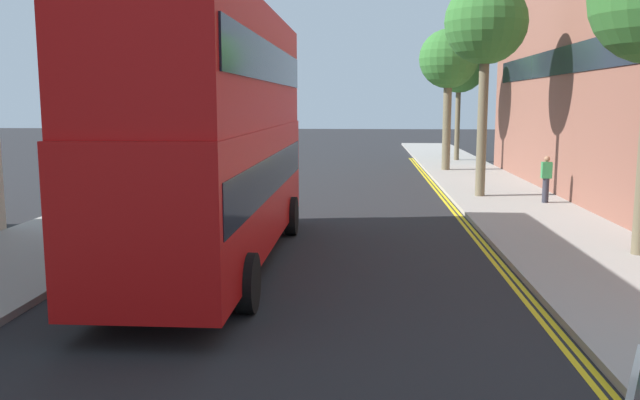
{
  "coord_description": "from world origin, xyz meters",
  "views": [
    {
      "loc": [
        1.3,
        -0.82,
        3.56
      ],
      "look_at": [
        0.5,
        11.0,
        1.8
      ],
      "focal_mm": 36.74,
      "sensor_mm": 36.0,
      "label": 1
    }
  ],
  "objects": [
    {
      "name": "pedestrian_far",
      "position": [
        7.58,
        22.08,
        0.99
      ],
      "size": [
        0.34,
        0.22,
        1.62
      ],
      "color": "#2D2D38",
      "rests_on": "sidewalk_right"
    },
    {
      "name": "street_tree_mid",
      "position": [
        5.61,
        23.65,
        6.33
      ],
      "size": [
        2.97,
        2.97,
        7.77
      ],
      "color": "#6B6047",
      "rests_on": "sidewalk_right"
    },
    {
      "name": "street_tree_near",
      "position": [
        5.51,
        33.28,
        5.68
      ],
      "size": [
        2.98,
        2.98,
        7.13
      ],
      "color": "#6B6047",
      "rests_on": "sidewalk_right"
    },
    {
      "name": "street_tree_distant",
      "position": [
        6.88,
        39.26,
        5.73
      ],
      "size": [
        3.23,
        3.23,
        7.25
      ],
      "color": "#6B6047",
      "rests_on": "sidewalk_right"
    },
    {
      "name": "sidewalk_left",
      "position": [
        -6.5,
        16.0,
        0.07
      ],
      "size": [
        4.0,
        80.0,
        0.14
      ],
      "primitive_type": "cube",
      "color": "#9E9991",
      "rests_on": "ground"
    },
    {
      "name": "sidewalk_right",
      "position": [
        6.5,
        16.0,
        0.07
      ],
      "size": [
        4.0,
        80.0,
        0.14
      ],
      "primitive_type": "cube",
      "color": "#9E9991",
      "rests_on": "ground"
    },
    {
      "name": "double_decker_bus_away",
      "position": [
        -1.91,
        13.24,
        3.03
      ],
      "size": [
        2.8,
        10.81,
        5.64
      ],
      "color": "#B20F0F",
      "rests_on": "ground"
    },
    {
      "name": "kerb_line_inner",
      "position": [
        4.24,
        14.0,
        0.0
      ],
      "size": [
        0.1,
        56.0,
        0.01
      ],
      "primitive_type": "cube",
      "color": "yellow",
      "rests_on": "ground"
    },
    {
      "name": "kerb_line_outer",
      "position": [
        4.4,
        14.0,
        0.0
      ],
      "size": [
        0.1,
        56.0,
        0.01
      ],
      "primitive_type": "cube",
      "color": "yellow",
      "rests_on": "ground"
    }
  ]
}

